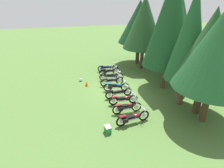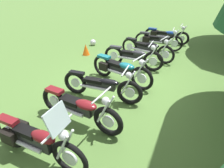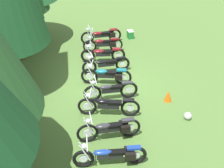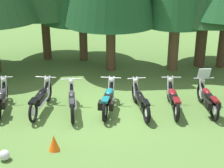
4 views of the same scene
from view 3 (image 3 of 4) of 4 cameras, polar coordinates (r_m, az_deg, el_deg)
The scene contains 13 objects.
ground_plane at distance 13.84m, azimuth -1.43°, elevation -0.12°, with size 80.00×80.00×0.00m, color #4C7033.
motorcycle_0 at distance 9.68m, azimuth -0.09°, elevation -13.11°, with size 0.72×2.33×0.99m.
motorcycle_1 at distance 10.57m, azimuth -0.34°, elevation -8.29°, with size 0.71×2.24×1.03m.
motorcycle_2 at distance 11.66m, azimuth -0.72°, elevation -3.94°, with size 0.78×2.37×1.02m.
motorcycle_3 at distance 12.59m, azimuth -0.30°, elevation -1.14°, with size 0.74×2.29×1.03m.
motorcycle_4 at distance 13.65m, azimuth -0.95°, elevation 1.72°, with size 0.89×2.26×1.03m.
motorcycle_5 at distance 14.65m, azimuth -1.17°, elevation 3.70°, with size 0.66×2.35×1.01m.
motorcycle_6 at distance 15.67m, azimuth -1.73°, elevation 5.66°, with size 0.70×2.29×1.02m.
motorcycle_7 at distance 16.75m, azimuth -1.63°, elevation 7.54°, with size 0.73×2.18×1.38m.
motorcycle_8 at distance 17.94m, azimuth -1.90°, elevation 9.12°, with size 0.79×2.41×1.04m.
picnic_cooler at distance 18.71m, azimuth 3.43°, elevation 9.26°, with size 0.49×0.38×0.47m.
traffic_cone at distance 12.82m, azimuth 10.45°, elevation -2.22°, with size 0.32×0.32×0.48m, color #EA590F.
dropped_helmet at distance 11.99m, azimuth 13.97°, elevation -5.80°, with size 0.30×0.30×0.30m, color silver.
Camera 3 is at (-11.78, 1.23, 7.16)m, focal length 48.94 mm.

